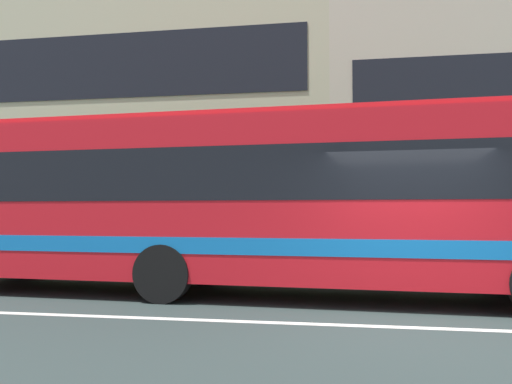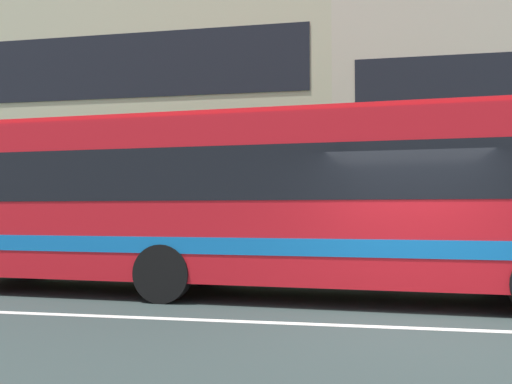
# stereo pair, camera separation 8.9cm
# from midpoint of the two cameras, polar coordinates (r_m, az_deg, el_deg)

# --- Properties ---
(ground_plane) EXTENTS (160.00, 160.00, 0.00)m
(ground_plane) POSITION_cam_midpoint_polar(r_m,az_deg,el_deg) (7.21, 18.47, -14.62)
(ground_plane) COLOR #2B3836
(lane_centre_line) EXTENTS (60.00, 0.16, 0.01)m
(lane_centre_line) POSITION_cam_midpoint_polar(r_m,az_deg,el_deg) (7.21, 18.47, -14.59)
(lane_centre_line) COLOR silver
(lane_centre_line) RESTS_ON ground_plane
(hedge_row_far) EXTENTS (20.81, 1.10, 0.72)m
(hedge_row_far) POSITION_cam_midpoint_polar(r_m,az_deg,el_deg) (13.00, 2.85, -7.53)
(hedge_row_far) COLOR #317325
(hedge_row_far) RESTS_ON ground_plane
(apartment_block_left) EXTENTS (18.34, 8.07, 11.75)m
(apartment_block_left) POSITION_cam_midpoint_polar(r_m,az_deg,el_deg) (23.15, -14.58, 8.57)
(apartment_block_left) COLOR #BBB894
(apartment_block_left) RESTS_ON ground_plane
(transit_bus) EXTENTS (12.43, 3.15, 3.31)m
(transit_bus) POSITION_cam_midpoint_polar(r_m,az_deg,el_deg) (9.50, -3.30, -0.64)
(transit_bus) COLOR red
(transit_bus) RESTS_ON ground_plane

